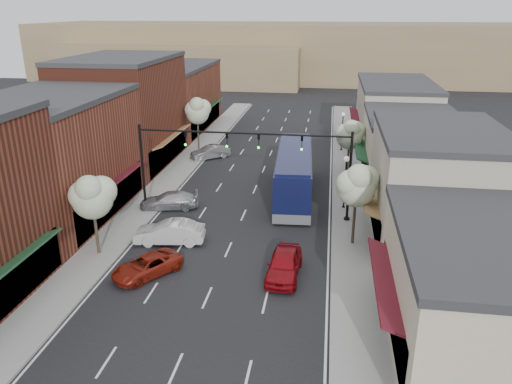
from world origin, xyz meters
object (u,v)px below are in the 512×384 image
at_px(tree_left_far, 198,110).
at_px(parked_car_c, 169,200).
at_px(lamp_post_far, 343,125).
at_px(parked_car_a, 147,266).
at_px(parked_car_e, 210,152).
at_px(coach_bus, 294,173).
at_px(tree_left_near, 92,195).
at_px(signal_mast_left, 171,156).
at_px(lamp_post_near, 346,174).
at_px(parked_car_b, 170,232).
at_px(tree_right_far, 350,134).
at_px(tree_right_near, 357,184).
at_px(signal_mast_right, 318,162).
at_px(red_hatchback, 284,264).

relative_size(tree_left_far, parked_car_c, 1.30).
relative_size(lamp_post_far, parked_car_a, 1.00).
height_order(tree_left_far, parked_car_e, tree_left_far).
bearing_deg(coach_bus, tree_left_near, -135.58).
bearing_deg(parked_car_a, signal_mast_left, 134.61).
relative_size(tree_left_far, lamp_post_near, 1.38).
xyz_separation_m(lamp_post_near, parked_car_b, (-12.00, -8.05, -2.21)).
bearing_deg(parked_car_b, tree_left_near, -65.93).
height_order(tree_right_far, parked_car_a, tree_right_far).
relative_size(tree_right_near, tree_left_near, 1.05).
height_order(signal_mast_right, signal_mast_left, same).
distance_m(signal_mast_right, tree_right_far, 12.27).
distance_m(signal_mast_right, tree_left_far, 22.68).
relative_size(tree_right_near, parked_car_c, 1.27).
xyz_separation_m(tree_right_near, coach_bus, (-4.79, 8.89, -2.37)).
bearing_deg(tree_right_near, tree_right_far, 90.00).
bearing_deg(signal_mast_right, parked_car_b, -150.52).
bearing_deg(tree_right_far, parked_car_e, 168.31).
bearing_deg(parked_car_b, signal_mast_left, -173.26).
distance_m(tree_left_near, parked_car_c, 9.52).
distance_m(signal_mast_left, lamp_post_far, 24.14).
distance_m(parked_car_a, parked_car_c, 10.78).
xyz_separation_m(lamp_post_near, lamp_post_far, (0.00, 17.50, 0.00)).
bearing_deg(tree_left_near, signal_mast_left, 71.90).
distance_m(signal_mast_right, parked_car_e, 19.46).
distance_m(signal_mast_right, tree_right_near, 4.89).
bearing_deg(tree_right_near, red_hatchback, -131.30).
bearing_deg(parked_car_b, lamp_post_near, 116.25).
xyz_separation_m(tree_right_far, coach_bus, (-4.79, -7.11, -1.91)).
distance_m(lamp_post_far, coach_bus, 15.78).
height_order(tree_right_near, parked_car_b, tree_right_near).
xyz_separation_m(red_hatchback, parked_car_c, (-10.25, 9.49, -0.12)).
distance_m(coach_bus, red_hatchback, 13.84).
height_order(signal_mast_right, parked_car_b, signal_mast_right).
bearing_deg(signal_mast_right, parked_car_e, 128.32).
height_order(tree_left_near, tree_left_far, tree_left_far).
xyz_separation_m(signal_mast_left, tree_right_near, (13.97, -4.05, -0.17)).
relative_size(signal_mast_left, lamp_post_far, 1.85).
xyz_separation_m(tree_left_far, red_hatchback, (12.31, -26.89, -3.80)).
xyz_separation_m(signal_mast_left, tree_right_far, (13.97, 11.95, -0.63)).
bearing_deg(tree_right_far, parked_car_b, -125.64).
height_order(signal_mast_left, lamp_post_far, signal_mast_left).
bearing_deg(coach_bus, parked_car_a, -120.60).
bearing_deg(tree_right_far, red_hatchback, -101.62).
relative_size(signal_mast_left, parked_car_c, 1.75).
bearing_deg(parked_car_e, signal_mast_left, -37.36).
bearing_deg(red_hatchback, signal_mast_left, 139.69).
xyz_separation_m(signal_mast_left, lamp_post_near, (13.42, 2.50, -1.62)).
bearing_deg(signal_mast_right, parked_car_a, -134.33).
bearing_deg(tree_left_far, lamp_post_near, -43.89).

